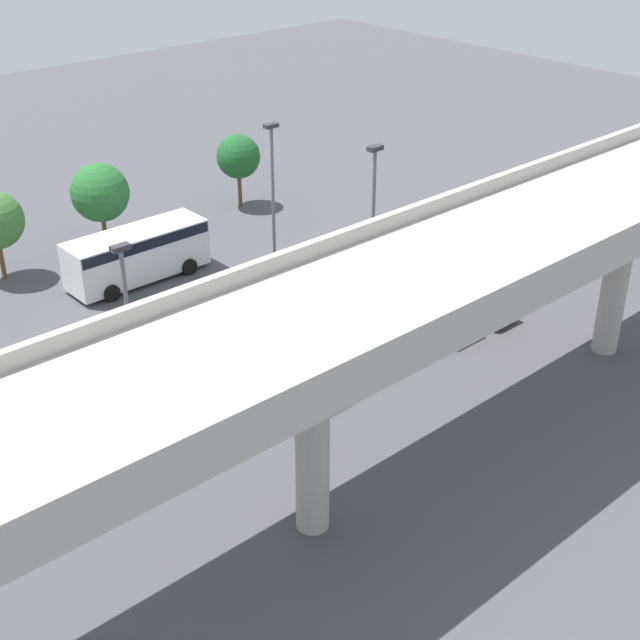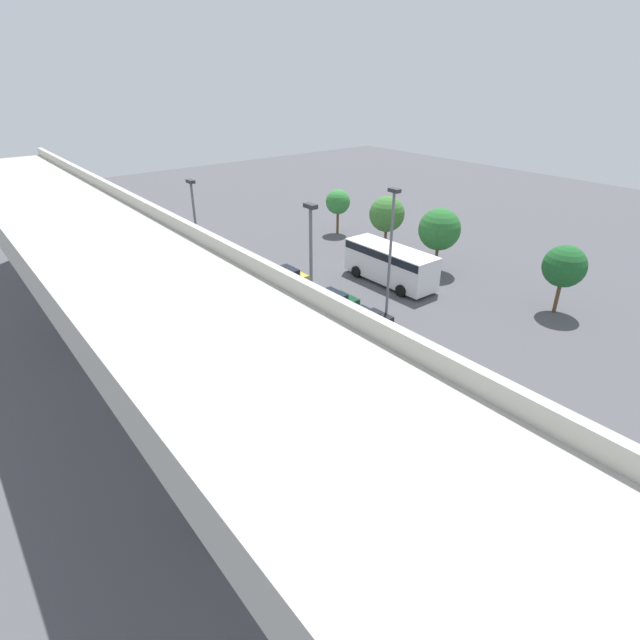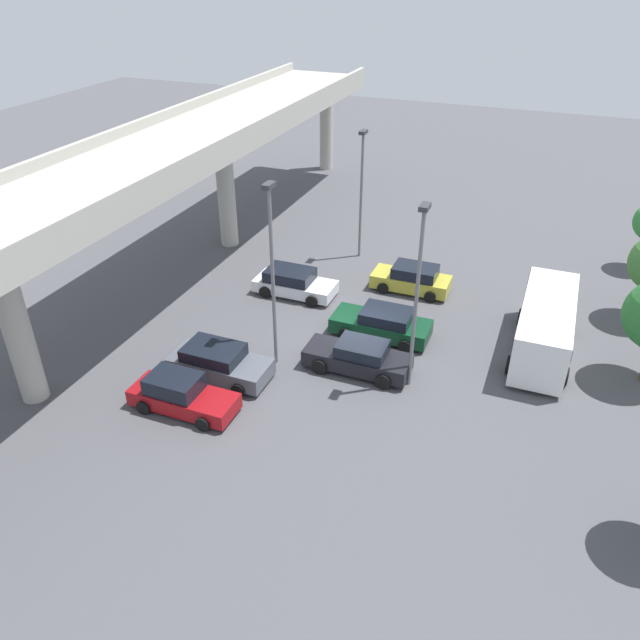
{
  "view_description": "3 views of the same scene",
  "coord_description": "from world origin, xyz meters",
  "px_view_note": "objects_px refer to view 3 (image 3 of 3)",
  "views": [
    {
      "loc": [
        23.5,
        28.86,
        20.1
      ],
      "look_at": [
        1.27,
        3.91,
        1.86
      ],
      "focal_mm": 50.0,
      "sensor_mm": 36.0,
      "label": 1
    },
    {
      "loc": [
        -20.4,
        17.03,
        14.24
      ],
      "look_at": [
        -0.29,
        1.05,
        1.1
      ],
      "focal_mm": 28.0,
      "sensor_mm": 36.0,
      "label": 2
    },
    {
      "loc": [
        -23.86,
        -7.48,
        16.72
      ],
      "look_at": [
        -1.77,
        1.34,
        2.35
      ],
      "focal_mm": 35.0,
      "sensor_mm": 36.0,
      "label": 3
    }
  ],
  "objects_px": {
    "parked_car_3": "(382,324)",
    "lamp_post_mid_lot": "(418,287)",
    "parked_car_0": "(181,395)",
    "shuttle_bus": "(546,324)",
    "parked_car_1": "(219,363)",
    "parked_car_5": "(412,279)",
    "lamp_post_by_overpass": "(272,265)",
    "parked_car_2": "(358,357)",
    "lamp_post_near_aisle": "(361,185)",
    "parked_car_4": "(294,283)"
  },
  "relations": [
    {
      "from": "lamp_post_mid_lot",
      "to": "lamp_post_by_overpass",
      "type": "relative_size",
      "value": 0.97
    },
    {
      "from": "lamp_post_mid_lot",
      "to": "parked_car_0",
      "type": "bearing_deg",
      "value": 121.75
    },
    {
      "from": "parked_car_2",
      "to": "lamp_post_mid_lot",
      "type": "distance_m",
      "value": 4.83
    },
    {
      "from": "parked_car_3",
      "to": "lamp_post_mid_lot",
      "type": "distance_m",
      "value": 5.81
    },
    {
      "from": "lamp_post_mid_lot",
      "to": "parked_car_4",
      "type": "bearing_deg",
      "value": 54.81
    },
    {
      "from": "parked_car_2",
      "to": "shuttle_bus",
      "type": "xyz_separation_m",
      "value": [
        4.64,
        -7.6,
        0.87
      ]
    },
    {
      "from": "parked_car_1",
      "to": "parked_car_3",
      "type": "height_order",
      "value": "parked_car_1"
    },
    {
      "from": "parked_car_0",
      "to": "lamp_post_by_overpass",
      "type": "bearing_deg",
      "value": 64.15
    },
    {
      "from": "lamp_post_near_aisle",
      "to": "lamp_post_mid_lot",
      "type": "bearing_deg",
      "value": -151.8
    },
    {
      "from": "parked_car_4",
      "to": "lamp_post_by_overpass",
      "type": "height_order",
      "value": "lamp_post_by_overpass"
    },
    {
      "from": "parked_car_5",
      "to": "lamp_post_near_aisle",
      "type": "xyz_separation_m",
      "value": [
        3.25,
        4.19,
        3.84
      ]
    },
    {
      "from": "shuttle_bus",
      "to": "parked_car_4",
      "type": "bearing_deg",
      "value": -94.02
    },
    {
      "from": "parked_car_1",
      "to": "parked_car_5",
      "type": "bearing_deg",
      "value": 61.82
    },
    {
      "from": "parked_car_3",
      "to": "lamp_post_mid_lot",
      "type": "bearing_deg",
      "value": 124.25
    },
    {
      "from": "shuttle_bus",
      "to": "lamp_post_mid_lot",
      "type": "distance_m",
      "value": 7.78
    },
    {
      "from": "lamp_post_mid_lot",
      "to": "parked_car_5",
      "type": "bearing_deg",
      "value": 13.95
    },
    {
      "from": "parked_car_4",
      "to": "parked_car_5",
      "type": "distance_m",
      "value": 6.61
    },
    {
      "from": "parked_car_2",
      "to": "lamp_post_near_aisle",
      "type": "xyz_separation_m",
      "value": [
        11.63,
        3.88,
        3.86
      ]
    },
    {
      "from": "parked_car_2",
      "to": "lamp_post_mid_lot",
      "type": "relative_size",
      "value": 0.58
    },
    {
      "from": "parked_car_1",
      "to": "parked_car_3",
      "type": "distance_m",
      "value": 8.3
    },
    {
      "from": "lamp_post_near_aisle",
      "to": "lamp_post_mid_lot",
      "type": "xyz_separation_m",
      "value": [
        -11.77,
        -6.31,
        0.31
      ]
    },
    {
      "from": "parked_car_3",
      "to": "lamp_post_near_aisle",
      "type": "height_order",
      "value": "lamp_post_near_aisle"
    },
    {
      "from": "parked_car_1",
      "to": "lamp_post_near_aisle",
      "type": "distance_m",
      "value": 14.97
    },
    {
      "from": "parked_car_0",
      "to": "parked_car_3",
      "type": "xyz_separation_m",
      "value": [
        8.54,
        -6.11,
        -0.01
      ]
    },
    {
      "from": "parked_car_1",
      "to": "parked_car_3",
      "type": "bearing_deg",
      "value": 45.73
    },
    {
      "from": "parked_car_4",
      "to": "shuttle_bus",
      "type": "bearing_deg",
      "value": -4.02
    },
    {
      "from": "lamp_post_mid_lot",
      "to": "lamp_post_by_overpass",
      "type": "height_order",
      "value": "lamp_post_by_overpass"
    },
    {
      "from": "parked_car_3",
      "to": "lamp_post_near_aisle",
      "type": "xyz_separation_m",
      "value": [
        8.42,
        4.03,
        3.86
      ]
    },
    {
      "from": "parked_car_2",
      "to": "lamp_post_by_overpass",
      "type": "xyz_separation_m",
      "value": [
        -0.78,
        3.76,
        4.3
      ]
    },
    {
      "from": "parked_car_0",
      "to": "lamp_post_near_aisle",
      "type": "bearing_deg",
      "value": 83.02
    },
    {
      "from": "parked_car_0",
      "to": "lamp_post_mid_lot",
      "type": "height_order",
      "value": "lamp_post_mid_lot"
    },
    {
      "from": "parked_car_0",
      "to": "lamp_post_by_overpass",
      "type": "relative_size",
      "value": 0.53
    },
    {
      "from": "parked_car_1",
      "to": "lamp_post_near_aisle",
      "type": "xyz_separation_m",
      "value": [
        14.37,
        -1.77,
        3.84
      ]
    },
    {
      "from": "parked_car_5",
      "to": "lamp_post_by_overpass",
      "type": "height_order",
      "value": "lamp_post_by_overpass"
    },
    {
      "from": "parked_car_1",
      "to": "parked_car_4",
      "type": "relative_size",
      "value": 1.01
    },
    {
      "from": "parked_car_0",
      "to": "shuttle_bus",
      "type": "bearing_deg",
      "value": 36.31
    },
    {
      "from": "parked_car_0",
      "to": "parked_car_3",
      "type": "height_order",
      "value": "parked_car_0"
    },
    {
      "from": "parked_car_1",
      "to": "lamp_post_mid_lot",
      "type": "distance_m",
      "value": 9.44
    },
    {
      "from": "parked_car_0",
      "to": "parked_car_2",
      "type": "height_order",
      "value": "parked_car_0"
    },
    {
      "from": "parked_car_5",
      "to": "lamp_post_near_aisle",
      "type": "bearing_deg",
      "value": -37.76
    },
    {
      "from": "parked_car_1",
      "to": "parked_car_4",
      "type": "xyz_separation_m",
      "value": [
        8.31,
        0.02,
        -0.02
      ]
    },
    {
      "from": "lamp_post_mid_lot",
      "to": "lamp_post_by_overpass",
      "type": "xyz_separation_m",
      "value": [
        -0.64,
        6.18,
        0.13
      ]
    },
    {
      "from": "parked_car_5",
      "to": "lamp_post_mid_lot",
      "type": "xyz_separation_m",
      "value": [
        -8.52,
        -2.12,
        4.15
      ]
    },
    {
      "from": "parked_car_0",
      "to": "parked_car_1",
      "type": "xyz_separation_m",
      "value": [
        2.59,
        -0.31,
        0.01
      ]
    },
    {
      "from": "shuttle_bus",
      "to": "parked_car_5",
      "type": "bearing_deg",
      "value": -117.17
    },
    {
      "from": "parked_car_0",
      "to": "lamp_post_near_aisle",
      "type": "distance_m",
      "value": 17.51
    },
    {
      "from": "parked_car_0",
      "to": "shuttle_bus",
      "type": "relative_size",
      "value": 0.62
    },
    {
      "from": "parked_car_4",
      "to": "lamp_post_mid_lot",
      "type": "height_order",
      "value": "lamp_post_mid_lot"
    },
    {
      "from": "lamp_post_by_overpass",
      "to": "lamp_post_near_aisle",
      "type": "bearing_deg",
      "value": 0.58
    },
    {
      "from": "parked_car_2",
      "to": "parked_car_5",
      "type": "distance_m",
      "value": 8.39
    }
  ]
}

